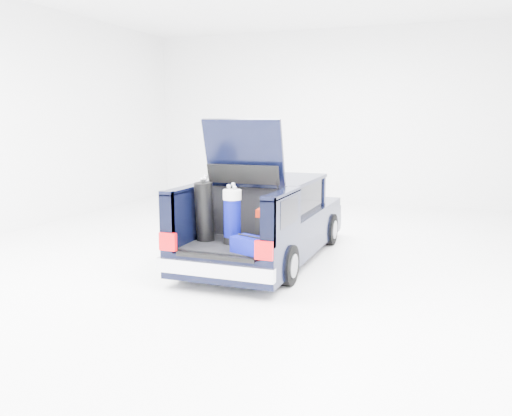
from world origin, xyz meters
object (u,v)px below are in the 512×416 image
at_px(car, 268,221).
at_px(black_golf_bag, 205,211).
at_px(blue_golf_bag, 232,216).
at_px(blue_duffel, 249,245).
at_px(red_suitcase, 268,227).

relative_size(car, black_golf_bag, 4.56).
xyz_separation_m(blue_golf_bag, blue_duffel, (0.45, -0.44, -0.31)).
height_order(blue_golf_bag, blue_duffel, blue_golf_bag).
relative_size(blue_golf_bag, blue_duffel, 1.68).
distance_m(car, red_suitcase, 1.52).
height_order(black_golf_bag, blue_golf_bag, black_golf_bag).
distance_m(blue_golf_bag, blue_duffel, 0.70).
xyz_separation_m(black_golf_bag, blue_duffel, (0.93, -0.47, -0.35)).
bearing_deg(car, blue_golf_bag, -90.81).
height_order(car, blue_duffel, car).
height_order(car, red_suitcase, car).
relative_size(red_suitcase, blue_golf_bag, 0.60).
bearing_deg(blue_golf_bag, car, 109.50).
height_order(black_golf_bag, blue_duffel, black_golf_bag).
height_order(car, blue_golf_bag, car).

